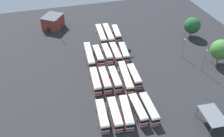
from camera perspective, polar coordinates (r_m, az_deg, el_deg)
The scene contains 32 objects.
ground_plane at distance 91.39m, azimuth -0.31°, elevation -0.20°, with size 124.62×124.62×0.00m, color #28282B.
bus_row0_slot0 at distance 74.86m, azimuth 8.46°, elevation -9.08°, with size 11.17×2.68×3.53m.
bus_row0_slot1 at distance 74.20m, azimuth 5.96°, elevation -9.33°, with size 10.81×2.55×3.53m.
bus_row0_slot2 at distance 73.14m, azimuth 3.29°, elevation -10.02°, with size 11.69×3.89×3.53m.
bus_row0_slot3 at distance 72.61m, azimuth 0.65°, elevation -10.40°, with size 11.40×3.21×3.53m.
bus_row0_slot4 at distance 72.15m, azimuth -2.24°, elevation -10.83°, with size 10.91×3.27×3.53m.
bus_row1_slot0 at distance 85.74m, azimuth 5.08°, elevation -1.69°, with size 10.66×2.99×3.53m.
bus_row1_slot1 at distance 84.96m, azimuth 3.10°, elevation -2.00°, with size 14.96×3.93×3.53m.
bus_row1_slot2 at distance 84.16m, azimuth 0.67°, elevation -2.39°, with size 11.01×2.90×3.53m.
bus_row1_slot3 at distance 83.84m, azimuth -1.66°, elevation -2.58°, with size 11.20×2.93×3.53m.
bus_row1_slot4 at distance 83.55m, azimuth -3.83°, elevation -2.83°, with size 11.56×3.13×3.53m.
bus_row2_slot0 at distance 97.61m, azimuth 2.72°, elevation 3.82°, with size 10.79×3.61×3.53m.
bus_row2_slot1 at distance 97.13m, azimuth 0.77°, elevation 3.67°, with size 11.70×2.93×3.53m.
bus_row2_slot2 at distance 96.71m, azimuth -1.17°, elevation 3.51°, with size 10.67×2.78×3.53m.
bus_row2_slot3 at distance 95.83m, azimuth -3.20°, elevation 3.10°, with size 10.76×2.60×3.53m.
bus_row2_slot4 at distance 95.96m, azimuth -5.25°, elevation 3.04°, with size 14.91×3.28×3.53m.
bus_row3_slot0 at distance 110.45m, azimuth 1.00°, elevation 8.13°, with size 11.07×3.59×3.53m.
bus_row3_slot1 at distance 109.92m, azimuth -0.86°, elevation 7.98°, with size 14.91×3.32×3.53m.
bus_row3_slot2 at distance 109.42m, azimuth -2.58°, elevation 7.80°, with size 14.90×3.21×3.53m.
depot_building at distance 120.86m, azimuth -13.45°, elevation 10.43°, with size 12.09×11.72×6.07m.
maintenance_shelter at distance 75.08m, azimuth 22.24°, elevation -9.98°, with size 8.81×5.96×3.95m.
lamp_post_near_entrance at distance 93.75m, azimuth 20.54°, elevation 1.91°, with size 0.56×0.28×9.03m.
lamp_post_by_building at distance 99.66m, azimuth 16.14°, elevation 4.72°, with size 0.56×0.28×7.89m.
lamp_post_mid_lot at distance 99.77m, azimuth 22.40°, elevation 3.26°, with size 0.56×0.28×7.87m.
lamp_post_far_corner at distance 111.44m, azimuth -12.19°, elevation 9.12°, with size 0.56×0.28×8.30m.
tree_east_edge at distance 115.11m, azimuth 18.02°, elevation 9.44°, with size 7.13×7.13×8.84m.
tree_northeast at distance 99.68m, azimuth 23.78°, elevation 4.01°, with size 7.50×7.50×9.79m.
puddle_near_shelter at distance 97.81m, azimuth 4.66°, elevation 2.49°, with size 1.55×1.55×0.01m, color black.
puddle_between_rows at distance 101.07m, azimuth 3.70°, elevation 3.80°, with size 2.31×2.31×0.01m, color black.
puddle_front_lane at distance 102.18m, azimuth 3.87°, elevation 4.20°, with size 2.50×2.50×0.01m, color black.
puddle_back_corner at distance 103.89m, azimuth -5.64°, elevation 4.70°, with size 2.74×2.74×0.01m, color black.
puddle_centre_drain at distance 92.48m, azimuth 3.31°, elevation 0.25°, with size 1.86×1.86×0.01m, color black.
Camera 1 is at (-70.09, 19.11, 55.43)m, focal length 39.65 mm.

